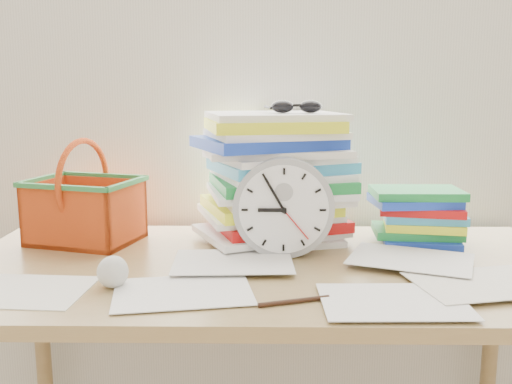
{
  "coord_description": "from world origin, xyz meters",
  "views": [
    {
      "loc": [
        -0.01,
        0.36,
        1.14
      ],
      "look_at": [
        -0.02,
        1.6,
        0.91
      ],
      "focal_mm": 40.0,
      "sensor_mm": 36.0,
      "label": 1
    }
  ],
  "objects_px": {
    "clock": "(283,207)",
    "paper_stack": "(275,177)",
    "basket": "(84,192)",
    "desk": "(266,294)",
    "book_stack": "(419,216)"
  },
  "relations": [
    {
      "from": "paper_stack",
      "to": "basket",
      "type": "bearing_deg",
      "value": -176.16
    },
    {
      "from": "book_stack",
      "to": "paper_stack",
      "type": "bearing_deg",
      "value": 174.68
    },
    {
      "from": "desk",
      "to": "book_stack",
      "type": "xyz_separation_m",
      "value": [
        0.39,
        0.18,
        0.15
      ]
    },
    {
      "from": "desk",
      "to": "clock",
      "type": "xyz_separation_m",
      "value": [
        0.04,
        0.06,
        0.19
      ]
    },
    {
      "from": "clock",
      "to": "desk",
      "type": "bearing_deg",
      "value": -125.07
    },
    {
      "from": "desk",
      "to": "book_stack",
      "type": "distance_m",
      "value": 0.45
    },
    {
      "from": "desk",
      "to": "paper_stack",
      "type": "height_order",
      "value": "paper_stack"
    },
    {
      "from": "paper_stack",
      "to": "basket",
      "type": "xyz_separation_m",
      "value": [
        -0.49,
        -0.03,
        -0.03
      ]
    },
    {
      "from": "desk",
      "to": "clock",
      "type": "height_order",
      "value": "clock"
    },
    {
      "from": "desk",
      "to": "basket",
      "type": "bearing_deg",
      "value": 158.86
    },
    {
      "from": "clock",
      "to": "paper_stack",
      "type": "bearing_deg",
      "value": 96.43
    },
    {
      "from": "paper_stack",
      "to": "basket",
      "type": "relative_size",
      "value": 1.41
    },
    {
      "from": "desk",
      "to": "clock",
      "type": "relative_size",
      "value": 5.96
    },
    {
      "from": "desk",
      "to": "basket",
      "type": "relative_size",
      "value": 5.35
    },
    {
      "from": "desk",
      "to": "paper_stack",
      "type": "relative_size",
      "value": 3.79
    }
  ]
}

